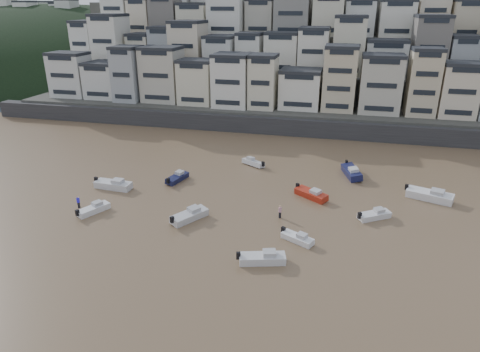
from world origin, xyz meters
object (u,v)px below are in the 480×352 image
(boat_g, at_px, (430,194))
(person_blue, at_px, (78,202))
(boat_d, at_px, (374,214))
(person_pink, at_px, (280,212))
(boat_j, at_px, (93,208))
(boat_k, at_px, (113,183))
(boat_c, at_px, (189,214))
(boat_e, at_px, (311,193))
(boat_b, at_px, (298,237))
(boat_f, at_px, (177,177))
(boat_a, at_px, (262,257))
(boat_h, at_px, (253,162))
(boat_i, at_px, (352,171))

(boat_g, relative_size, person_blue, 3.86)
(boat_d, relative_size, person_pink, 2.74)
(boat_j, xyz_separation_m, boat_k, (-1.46, 7.79, 0.19))
(boat_c, relative_size, boat_e, 1.03)
(boat_c, xyz_separation_m, person_pink, (11.11, 3.33, 0.10))
(boat_b, height_order, boat_k, boat_k)
(boat_g, xyz_separation_m, boat_j, (-43.71, -14.83, -0.26))
(boat_c, distance_m, boat_f, 13.38)
(boat_j, bearing_deg, person_pink, -53.80)
(boat_d, xyz_separation_m, boat_j, (-35.94, -7.05, 0.01))
(boat_a, bearing_deg, boat_e, 62.77)
(boat_h, distance_m, person_blue, 29.09)
(boat_e, height_order, person_pink, person_pink)
(boat_a, relative_size, boat_j, 1.12)
(boat_b, distance_m, person_pink, 6.15)
(boat_f, distance_m, boat_h, 13.87)
(boat_e, bearing_deg, boat_g, 46.79)
(boat_d, xyz_separation_m, boat_h, (-19.18, 15.33, -0.01))
(boat_i, relative_size, person_blue, 3.70)
(boat_h, relative_size, person_pink, 2.68)
(boat_g, distance_m, boat_i, 12.55)
(boat_c, height_order, boat_k, boat_k)
(boat_h, height_order, boat_j, boat_j)
(boat_a, bearing_deg, boat_h, 88.16)
(boat_j, bearing_deg, boat_c, -59.50)
(boat_a, distance_m, boat_g, 28.94)
(boat_c, bearing_deg, person_blue, 122.42)
(boat_h, relative_size, boat_i, 0.72)
(boat_a, distance_m, boat_e, 18.15)
(boat_c, xyz_separation_m, boat_i, (19.97, 20.35, 0.11))
(boat_a, height_order, boat_b, boat_a)
(boat_g, bearing_deg, boat_a, -113.56)
(boat_e, height_order, boat_g, boat_g)
(boat_b, xyz_separation_m, boat_i, (5.97, 22.43, 0.29))
(boat_a, height_order, boat_j, boat_a)
(boat_e, distance_m, boat_j, 29.81)
(person_pink, bearing_deg, boat_h, 112.30)
(boat_e, bearing_deg, boat_b, -56.90)
(boat_e, relative_size, boat_h, 1.18)
(boat_g, bearing_deg, boat_d, -115.41)
(boat_c, height_order, boat_d, boat_c)
(boat_e, bearing_deg, boat_j, -122.12)
(boat_f, bearing_deg, boat_i, -58.23)
(boat_i, distance_m, boat_j, 39.34)
(boat_b, height_order, boat_c, boat_c)
(boat_a, height_order, boat_c, boat_c)
(boat_c, height_order, boat_f, boat_c)
(boat_g, bearing_deg, boat_h, -176.10)
(person_pink, bearing_deg, person_blue, -172.27)
(boat_g, height_order, boat_i, boat_g)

